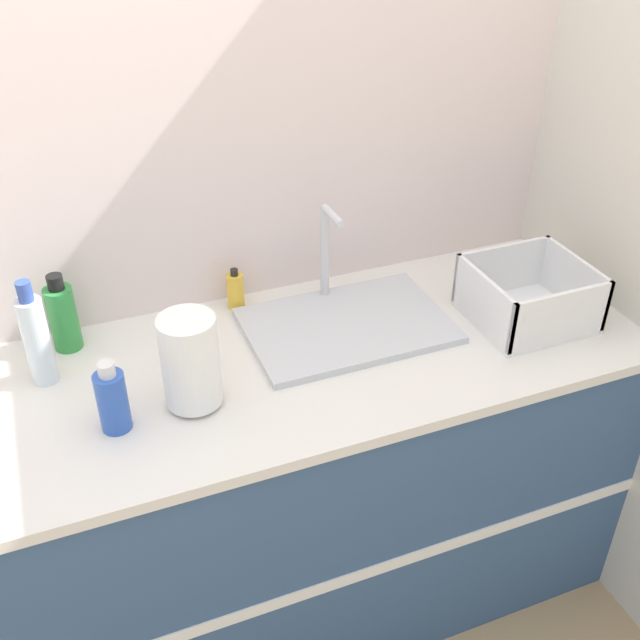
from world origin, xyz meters
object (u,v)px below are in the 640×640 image
object	(u,v)px
bottle_clear	(37,339)
soap_dispenser	(235,291)
bottle_blue	(112,400)
dish_rack	(528,300)
sink	(346,321)
paper_towel_roll	(190,362)
bottle_green	(63,316)

from	to	relation	value
bottle_clear	soap_dispenser	bearing A→B (deg)	15.71
bottle_blue	dish_rack	bearing A→B (deg)	1.86
bottle_clear	sink	bearing A→B (deg)	-4.43
dish_rack	bottle_clear	distance (m)	1.26
sink	paper_towel_roll	distance (m)	0.49
dish_rack	soap_dispenser	bearing A→B (deg)	154.07
dish_rack	bottle_green	distance (m)	1.22
paper_towel_roll	bottle_blue	bearing A→B (deg)	-174.08
soap_dispenser	paper_towel_roll	bearing A→B (deg)	-119.63
sink	soap_dispenser	size ratio (longest dim) A/B	4.43
soap_dispenser	bottle_green	bearing A→B (deg)	-177.03
bottle_blue	soap_dispenser	size ratio (longest dim) A/B	1.47
sink	dish_rack	size ratio (longest dim) A/B	1.79
dish_rack	bottle_clear	world-z (taller)	bottle_clear
dish_rack	soap_dispenser	distance (m)	0.80
paper_towel_roll	soap_dispenser	xyz separation A→B (m)	(0.21, 0.37, -0.07)
dish_rack	bottle_green	xyz separation A→B (m)	(-1.17, 0.32, 0.03)
paper_towel_roll	bottle_clear	world-z (taller)	bottle_clear
dish_rack	bottle_clear	size ratio (longest dim) A/B	1.08
sink	bottle_green	bearing A→B (deg)	165.38
bottle_blue	bottle_green	bearing A→B (deg)	100.41
paper_towel_roll	dish_rack	size ratio (longest dim) A/B	0.78
bottle_green	soap_dispenser	xyz separation A→B (m)	(0.46, 0.02, -0.04)
bottle_clear	soap_dispenser	world-z (taller)	bottle_clear
dish_rack	soap_dispenser	world-z (taller)	dish_rack
bottle_blue	soap_dispenser	distance (m)	0.55
bottle_green	bottle_blue	bearing A→B (deg)	-79.59
paper_towel_roll	dish_rack	distance (m)	0.93
sink	bottle_clear	bearing A→B (deg)	175.57
paper_towel_roll	bottle_clear	bearing A→B (deg)	145.28
bottle_clear	soap_dispenser	size ratio (longest dim) A/B	2.29
paper_towel_roll	soap_dispenser	bearing A→B (deg)	60.37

